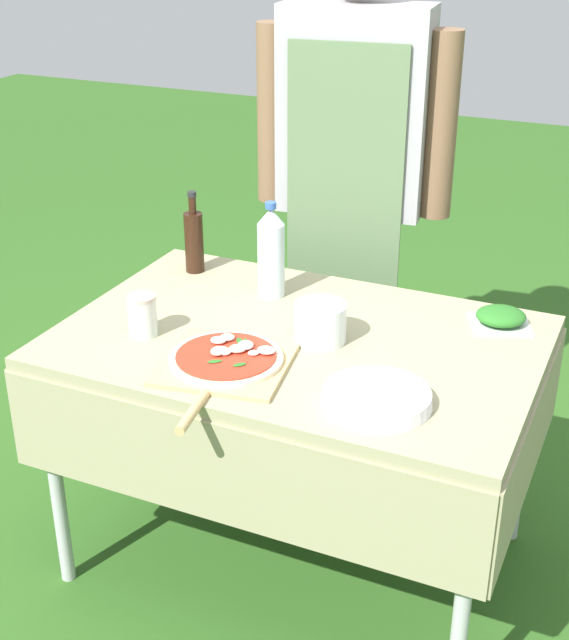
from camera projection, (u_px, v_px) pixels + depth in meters
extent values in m
plane|color=#2D5B1E|center=(297.00, 556.00, 2.70)|extent=(12.00, 12.00, 0.00)
cube|color=gray|center=(298.00, 342.00, 2.38)|extent=(1.26, 0.84, 0.04)
cube|color=gray|center=(226.00, 476.00, 2.10)|extent=(1.26, 0.01, 0.28)
cube|color=gray|center=(352.00, 331.00, 2.80)|extent=(1.26, 0.01, 0.28)
cube|color=gray|center=(105.00, 349.00, 2.69)|extent=(0.01, 0.84, 0.28)
cube|color=gray|center=(532.00, 447.00, 2.21)|extent=(0.01, 0.84, 0.28)
cylinder|color=#B7B7BC|center=(56.00, 478.00, 2.46)|extent=(0.04, 0.04, 0.71)
cylinder|color=#B7B7BC|center=(463.00, 600.00, 2.03)|extent=(0.04, 0.04, 0.71)
cylinder|color=#B7B7BC|center=(187.00, 364.00, 3.05)|extent=(0.04, 0.04, 0.71)
cylinder|color=#B7B7BC|center=(524.00, 440.00, 2.63)|extent=(0.04, 0.04, 0.71)
cylinder|color=#333D56|center=(371.00, 329.00, 3.12)|extent=(0.13, 0.13, 0.87)
cylinder|color=#333D56|center=(324.00, 322.00, 3.17)|extent=(0.13, 0.13, 0.87)
cube|color=#99999E|center=(355.00, 111.00, 2.82)|extent=(0.49, 0.25, 0.65)
cube|color=#56704C|center=(344.00, 195.00, 2.83)|extent=(0.37, 0.05, 0.94)
cylinder|color=brown|center=(441.00, 126.00, 2.75)|extent=(0.10, 0.10, 0.58)
cylinder|color=brown|center=(272.00, 114.00, 2.90)|extent=(0.10, 0.10, 0.58)
cube|color=tan|center=(226.00, 363.00, 2.23)|extent=(0.36, 0.36, 0.01)
cylinder|color=tan|center=(193.00, 412.00, 2.02)|extent=(0.05, 0.17, 0.02)
cylinder|color=beige|center=(226.00, 359.00, 2.22)|extent=(0.29, 0.29, 0.01)
cylinder|color=red|center=(226.00, 356.00, 2.22)|extent=(0.25, 0.25, 0.00)
ellipsoid|color=white|center=(266.00, 350.00, 2.22)|extent=(0.05, 0.04, 0.02)
ellipsoid|color=white|center=(218.00, 340.00, 2.27)|extent=(0.05, 0.04, 0.02)
ellipsoid|color=white|center=(227.00, 337.00, 2.29)|extent=(0.05, 0.05, 0.02)
ellipsoid|color=white|center=(225.00, 352.00, 2.22)|extent=(0.03, 0.04, 0.01)
ellipsoid|color=white|center=(218.00, 351.00, 2.22)|extent=(0.04, 0.04, 0.02)
ellipsoid|color=white|center=(254.00, 353.00, 2.22)|extent=(0.04, 0.04, 0.01)
ellipsoid|color=white|center=(246.00, 345.00, 2.25)|extent=(0.06, 0.06, 0.02)
ellipsoid|color=white|center=(222.00, 351.00, 2.22)|extent=(0.04, 0.05, 0.02)
ellipsoid|color=white|center=(238.00, 349.00, 2.23)|extent=(0.06, 0.06, 0.02)
ellipsoid|color=#286B23|center=(222.00, 349.00, 2.24)|extent=(0.04, 0.02, 0.00)
ellipsoid|color=#286B23|center=(240.00, 341.00, 2.28)|extent=(0.04, 0.04, 0.00)
ellipsoid|color=#286B23|center=(215.00, 361.00, 2.18)|extent=(0.04, 0.04, 0.00)
ellipsoid|color=#286B23|center=(239.00, 365.00, 2.17)|extent=(0.04, 0.04, 0.00)
ellipsoid|color=#286B23|center=(245.00, 341.00, 2.28)|extent=(0.02, 0.03, 0.00)
cylinder|color=black|center=(194.00, 242.00, 2.74)|extent=(0.06, 0.06, 0.19)
cylinder|color=black|center=(192.00, 205.00, 2.69)|extent=(0.02, 0.02, 0.05)
cylinder|color=#232326|center=(192.00, 194.00, 2.68)|extent=(0.03, 0.03, 0.02)
cylinder|color=silver|center=(271.00, 260.00, 2.57)|extent=(0.08, 0.08, 0.22)
cone|color=silver|center=(271.00, 216.00, 2.51)|extent=(0.08, 0.08, 0.05)
cylinder|color=#335BB2|center=(271.00, 205.00, 2.50)|extent=(0.03, 0.03, 0.02)
cube|color=silver|center=(500.00, 324.00, 2.43)|extent=(0.20, 0.19, 0.01)
ellipsoid|color=#286B23|center=(501.00, 316.00, 2.42)|extent=(0.17, 0.17, 0.04)
cylinder|color=silver|center=(321.00, 322.00, 2.33)|extent=(0.14, 0.14, 0.11)
cylinder|color=white|center=(376.00, 404.00, 2.06)|extent=(0.26, 0.26, 0.00)
cylinder|color=white|center=(376.00, 402.00, 2.05)|extent=(0.26, 0.26, 0.00)
cylinder|color=white|center=(376.00, 400.00, 2.05)|extent=(0.26, 0.26, 0.00)
cylinder|color=white|center=(377.00, 398.00, 2.05)|extent=(0.26, 0.26, 0.00)
cylinder|color=white|center=(377.00, 396.00, 2.05)|extent=(0.25, 0.25, 0.00)
cylinder|color=white|center=(377.00, 394.00, 2.05)|extent=(0.25, 0.25, 0.00)
cylinder|color=white|center=(377.00, 392.00, 2.04)|extent=(0.25, 0.25, 0.00)
cylinder|color=silver|center=(143.00, 317.00, 2.36)|extent=(0.08, 0.08, 0.10)
cylinder|color=red|center=(143.00, 322.00, 2.37)|extent=(0.07, 0.07, 0.07)
cylinder|color=#B7B2A3|center=(141.00, 297.00, 2.34)|extent=(0.08, 0.08, 0.01)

